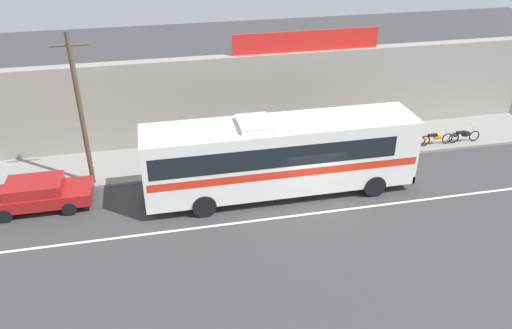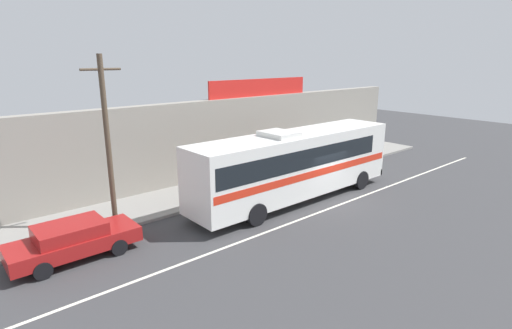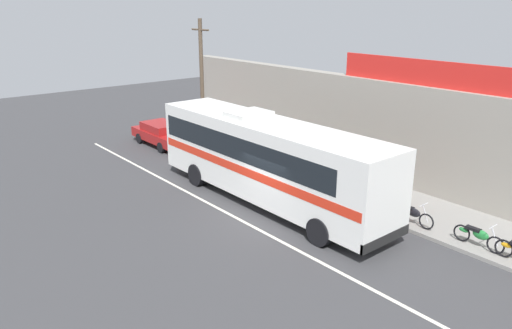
% 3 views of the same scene
% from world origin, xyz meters
% --- Properties ---
extents(ground_plane, '(70.00, 70.00, 0.00)m').
position_xyz_m(ground_plane, '(0.00, 0.00, 0.00)').
color(ground_plane, '#3A3A3D').
extents(sidewalk_slab, '(30.00, 3.60, 0.14)m').
position_xyz_m(sidewalk_slab, '(0.00, 5.20, 0.07)').
color(sidewalk_slab, gray).
rests_on(sidewalk_slab, ground_plane).
extents(storefront_facade, '(30.00, 0.70, 4.80)m').
position_xyz_m(storefront_facade, '(0.00, 7.35, 2.40)').
color(storefront_facade, gray).
rests_on(storefront_facade, ground_plane).
extents(storefront_billboard, '(8.04, 0.12, 1.10)m').
position_xyz_m(storefront_billboard, '(1.68, 7.35, 5.35)').
color(storefront_billboard, red).
rests_on(storefront_billboard, storefront_facade).
extents(road_center_stripe, '(30.00, 0.14, 0.01)m').
position_xyz_m(road_center_stripe, '(0.00, -0.80, 0.00)').
color(road_center_stripe, silver).
rests_on(road_center_stripe, ground_plane).
extents(intercity_bus, '(12.30, 2.67, 3.78)m').
position_xyz_m(intercity_bus, '(-1.34, 1.22, 2.07)').
color(intercity_bus, white).
rests_on(intercity_bus, ground_plane).
extents(parked_car, '(4.55, 1.91, 1.37)m').
position_xyz_m(parked_car, '(-12.03, 2.21, 0.74)').
color(parked_car, maroon).
rests_on(parked_car, ground_plane).
extents(utility_pole, '(1.60, 0.22, 7.26)m').
position_xyz_m(utility_pole, '(-9.84, 3.75, 3.90)').
color(utility_pole, brown).
rests_on(utility_pole, sidewalk_slab).
extents(motorcycle_red, '(1.86, 0.56, 0.94)m').
position_xyz_m(motorcycle_red, '(4.12, 3.85, 0.57)').
color(motorcycle_red, black).
rests_on(motorcycle_red, sidewalk_slab).
extents(motorcycle_orange, '(1.82, 0.56, 0.94)m').
position_xyz_m(motorcycle_orange, '(6.67, 3.96, 0.57)').
color(motorcycle_orange, black).
rests_on(motorcycle_orange, sidewalk_slab).
extents(pedestrian_near_shop, '(0.30, 0.48, 1.65)m').
position_xyz_m(pedestrian_near_shop, '(2.46, 5.34, 1.09)').
color(pedestrian_near_shop, brown).
rests_on(pedestrian_near_shop, sidewalk_slab).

